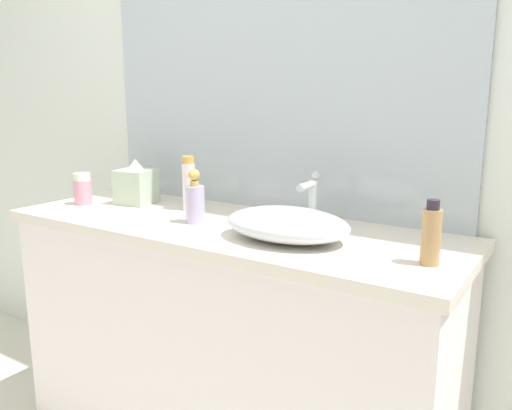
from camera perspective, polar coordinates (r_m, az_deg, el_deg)
name	(u,v)px	position (r m, az deg, el deg)	size (l,w,h in m)	color
bathroom_wall_rear	(287,89)	(1.91, 3.37, 12.57)	(6.00, 0.06, 2.60)	silver
vanity_counter	(227,344)	(1.87, -3.19, -14.94)	(1.55, 0.55, 0.87)	white
wall_mirror_panel	(270,35)	(1.90, 1.59, 18.05)	(1.45, 0.01, 1.23)	#B2BCC6
sink_basin	(287,224)	(1.52, 3.41, -2.10)	(0.38, 0.26, 0.09)	silver
faucet	(311,196)	(1.63, 6.08, 0.97)	(0.03, 0.12, 0.18)	silver
soap_dispenser	(195,201)	(1.72, -6.69, 0.45)	(0.06, 0.06, 0.18)	#BEB0D8
lotion_bottle	(431,235)	(1.35, 18.57, -3.13)	(0.05, 0.05, 0.16)	tan
perfume_bottle	(83,189)	(2.11, -18.40, 1.66)	(0.07, 0.07, 0.12)	pink
spray_can	(189,184)	(1.91, -7.33, 2.31)	(0.05, 0.05, 0.20)	white
tissue_box	(136,185)	(2.06, -12.96, 2.18)	(0.15, 0.15, 0.17)	beige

